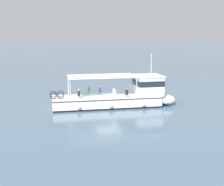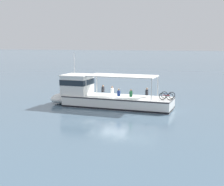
# 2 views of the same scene
# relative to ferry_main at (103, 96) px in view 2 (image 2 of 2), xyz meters

# --- Properties ---
(ground_plane) EXTENTS (400.00, 400.00, 0.00)m
(ground_plane) POSITION_rel_ferry_main_xyz_m (0.29, 1.30, -1.02)
(ground_plane) COLOR slate
(ferry_main) EXTENTS (4.33, 13.00, 5.32)m
(ferry_main) POSITION_rel_ferry_main_xyz_m (0.00, 0.00, 0.00)
(ferry_main) COLOR white
(ferry_main) RESTS_ON ground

